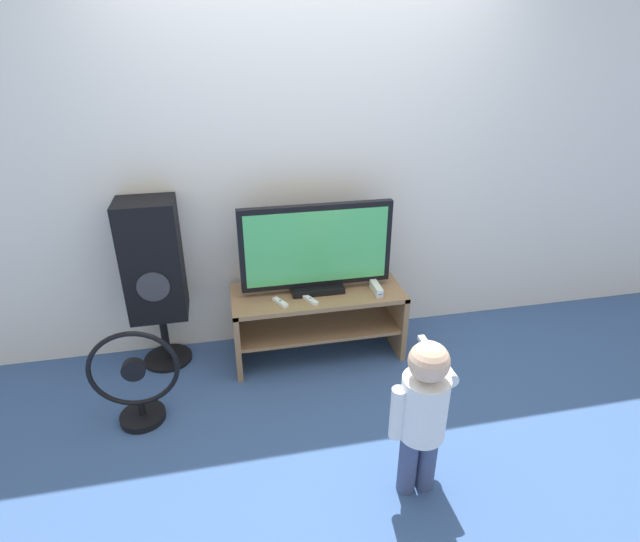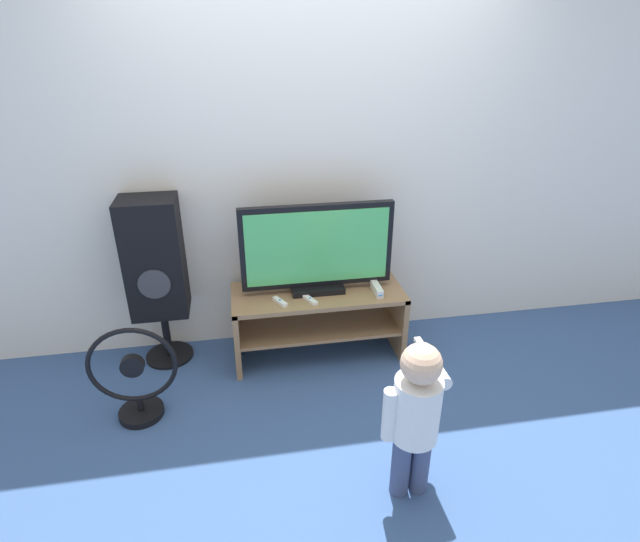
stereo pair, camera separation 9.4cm
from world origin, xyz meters
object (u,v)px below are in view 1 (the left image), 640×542
(television, at_px, (316,250))
(remote_primary, at_px, (280,302))
(game_console, at_px, (376,288))
(floor_fan, at_px, (136,382))
(speaker_tower, at_px, (153,264))
(child, at_px, (423,406))
(remote_secondary, at_px, (310,300))

(television, bearing_deg, remote_primary, -152.37)
(remote_primary, bearing_deg, television, 27.63)
(television, distance_m, game_console, 0.48)
(floor_fan, bearing_deg, speaker_tower, 79.42)
(child, xyz_separation_m, floor_fan, (-1.38, 0.77, -0.23))
(remote_primary, relative_size, remote_secondary, 0.99)
(remote_secondary, height_order, speaker_tower, speaker_tower)
(remote_secondary, distance_m, floor_fan, 1.13)
(remote_secondary, bearing_deg, remote_primary, 177.25)
(remote_secondary, bearing_deg, speaker_tower, 165.55)
(remote_secondary, height_order, child, child)
(child, bearing_deg, remote_primary, 114.70)
(game_console, relative_size, remote_secondary, 1.30)
(child, relative_size, floor_fan, 1.41)
(speaker_tower, bearing_deg, remote_secondary, -14.45)
(floor_fan, bearing_deg, child, -29.10)
(television, bearing_deg, floor_fan, -157.23)
(game_console, xyz_separation_m, speaker_tower, (-1.41, 0.21, 0.22))
(game_console, height_order, remote_primary, game_console)
(remote_primary, height_order, child, child)
(remote_primary, bearing_deg, game_console, 2.43)
(game_console, height_order, child, child)
(game_console, bearing_deg, child, -96.86)
(remote_primary, xyz_separation_m, child, (0.51, -1.10, 0.01))
(television, distance_m, child, 1.29)
(remote_secondary, xyz_separation_m, speaker_tower, (-0.95, 0.25, 0.23))
(television, distance_m, remote_primary, 0.41)
(remote_primary, xyz_separation_m, remote_secondary, (0.19, -0.01, 0.00))
(floor_fan, bearing_deg, remote_primary, 21.23)
(television, distance_m, remote_secondary, 0.33)
(remote_primary, height_order, speaker_tower, speaker_tower)
(child, relative_size, speaker_tower, 0.75)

